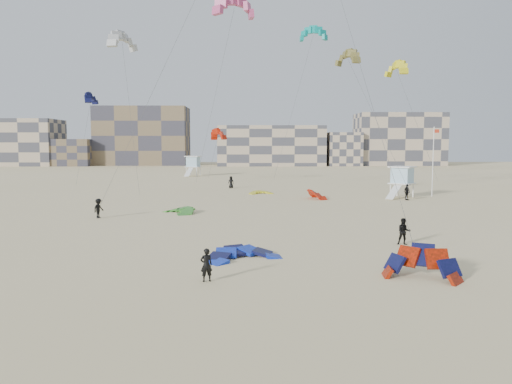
{
  "coord_description": "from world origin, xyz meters",
  "views": [
    {
      "loc": [
        3.37,
        -23.69,
        6.5
      ],
      "look_at": [
        3.77,
        6.0,
        3.65
      ],
      "focal_mm": 35.0,
      "sensor_mm": 36.0,
      "label": 1
    }
  ],
  "objects_px": {
    "kite_ground_blue": "(243,258)",
    "lifeguard_tower_near": "(402,182)",
    "kite_ground_orange": "(421,279)",
    "kitesurfer_main": "(206,265)"
  },
  "relations": [
    {
      "from": "kite_ground_orange",
      "to": "lifeguard_tower_near",
      "type": "bearing_deg",
      "value": 98.91
    },
    {
      "from": "kite_ground_orange",
      "to": "lifeguard_tower_near",
      "type": "relative_size",
      "value": 0.65
    },
    {
      "from": "kite_ground_blue",
      "to": "kite_ground_orange",
      "type": "height_order",
      "value": "kite_ground_orange"
    },
    {
      "from": "lifeguard_tower_near",
      "to": "kite_ground_blue",
      "type": "bearing_deg",
      "value": -81.79
    },
    {
      "from": "kite_ground_orange",
      "to": "kitesurfer_main",
      "type": "bearing_deg",
      "value": -153.59
    },
    {
      "from": "kite_ground_blue",
      "to": "lifeguard_tower_near",
      "type": "relative_size",
      "value": 0.73
    },
    {
      "from": "kite_ground_blue",
      "to": "kite_ground_orange",
      "type": "distance_m",
      "value": 9.79
    },
    {
      "from": "kite_ground_blue",
      "to": "lifeguard_tower_near",
      "type": "height_order",
      "value": "lifeguard_tower_near"
    },
    {
      "from": "kite_ground_blue",
      "to": "kitesurfer_main",
      "type": "relative_size",
      "value": 2.6
    },
    {
      "from": "kite_ground_blue",
      "to": "lifeguard_tower_near",
      "type": "xyz_separation_m",
      "value": [
        19.07,
        32.45,
        1.89
      ]
    }
  ]
}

